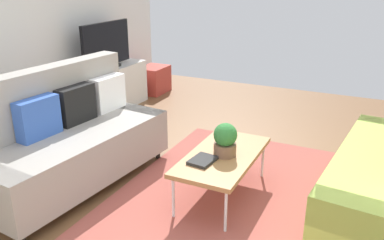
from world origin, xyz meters
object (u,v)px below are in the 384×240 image
Objects in this scene: tv_console at (109,89)px; vase_0 at (76,69)px; coffee_table at (223,157)px; storage_trunk at (154,80)px; tv at (106,46)px; bottle_0 at (89,66)px; couch_beige at (68,138)px; potted_plant at (225,140)px; table_book_0 at (203,160)px.

tv_console is 0.71m from vase_0.
coffee_table is 3.49m from storage_trunk.
tv reaches higher than bottle_0.
tv_console is 0.61m from bottle_0.
vase_0 is at bearing -137.01° from couch_beige.
bottle_0 is at bearing -174.62° from tv_console.
storage_trunk is at bearing -2.25° from bottle_0.
potted_plant is 0.27m from table_book_0.
potted_plant is at bearing -115.07° from bottle_0.
potted_plant is 1.23× the size of table_book_0.
vase_0 reaches higher than storage_trunk.
tv is 1.32m from storage_trunk.
bottle_0 reaches higher than vase_0.
tv_console is at bearing 90.00° from tv.
vase_0 reaches higher than potted_plant.
storage_trunk is at bearing -5.19° from tv_console.
table_book_0 is at bearing -127.22° from tv_console.
table_book_0 is at bearing -120.31° from bottle_0.
storage_trunk is 1.76× the size of potted_plant.
tv_console reaches higher than coffee_table.
vase_0 is at bearing 68.85° from coffee_table.
tv_console is 0.63m from tv.
couch_beige is 1.47m from coffee_table.
vase_0 is 0.84× the size of bottle_0.
coffee_table is 2.12× the size of storage_trunk.
potted_plant is 2.65m from vase_0.
bottle_0 is at bearing 177.75° from storage_trunk.
bottle_0 is (-1.52, 0.06, 0.53)m from storage_trunk.
couch_beige reaches higher than tv_console.
tv_console is 1.40× the size of tv.
tv_console is 4.74× the size of potted_plant.
tv is at bearing 52.54° from table_book_0.
table_book_0 reaches higher than storage_trunk.
potted_plant reaches higher than coffee_table.
storage_trunk is at bearing -5.10° from vase_0.
couch_beige is at bearing -147.89° from bottle_0.
couch_beige is 10.66× the size of vase_0.
vase_0 is at bearing 63.63° from table_book_0.
table_book_0 is 1.30× the size of vase_0.
tv reaches higher than storage_trunk.
coffee_table is 2.87m from tv.
couch_beige is 8.92× the size of bottle_0.
vase_0 is at bearing 149.90° from bottle_0.
tv is at bearing 175.84° from storage_trunk.
storage_trunk is 2.35× the size of bottle_0.
potted_plant is at bearing -116.03° from coffee_table.
storage_trunk reaches higher than coffee_table.
table_book_0 is at bearing -116.37° from vase_0.
tv is at bearing 57.32° from potted_plant.
coffee_table is at bearing -122.74° from tv.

